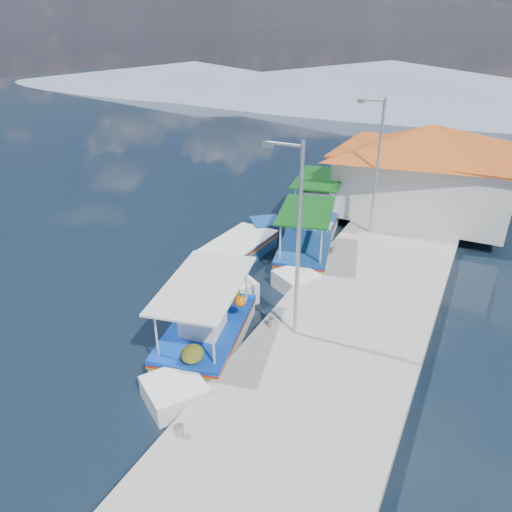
% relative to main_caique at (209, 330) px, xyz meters
% --- Properties ---
extents(ground, '(160.00, 160.00, 0.00)m').
position_rel_main_caique_xyz_m(ground, '(-2.09, -0.94, -0.47)').
color(ground, black).
rests_on(ground, ground).
extents(quay, '(5.00, 44.00, 0.50)m').
position_rel_main_caique_xyz_m(quay, '(3.81, 5.06, -0.22)').
color(quay, '#A9A79E').
rests_on(quay, ground).
extents(bollards, '(0.20, 17.20, 0.30)m').
position_rel_main_caique_xyz_m(bollards, '(1.71, 4.31, 0.18)').
color(bollards, '#A5A8AD').
rests_on(bollards, quay).
extents(main_caique, '(3.29, 7.29, 2.47)m').
position_rel_main_caique_xyz_m(main_caique, '(0.00, 0.00, 0.00)').
color(main_caique, white).
rests_on(main_caique, ground).
extents(caique_green_canopy, '(3.19, 6.75, 2.60)m').
position_rel_main_caique_xyz_m(caique_green_canopy, '(0.55, 6.91, -0.09)').
color(caique_green_canopy, white).
rests_on(caique_green_canopy, ground).
extents(caique_blue_hull, '(2.15, 6.48, 1.15)m').
position_rel_main_caique_xyz_m(caique_blue_hull, '(-2.19, 6.06, -0.16)').
color(caique_blue_hull, navy).
rests_on(caique_blue_hull, ground).
extents(caique_far, '(3.05, 7.40, 2.63)m').
position_rel_main_caique_xyz_m(caique_far, '(-0.51, 11.35, 0.01)').
color(caique_far, white).
rests_on(caique_far, ground).
extents(harbor_building, '(10.49, 10.49, 4.40)m').
position_rel_main_caique_xyz_m(harbor_building, '(4.10, 14.06, 2.30)').
color(harbor_building, silver).
rests_on(harbor_building, quay).
extents(lamp_post_near, '(1.21, 0.14, 6.00)m').
position_rel_main_caique_xyz_m(lamp_post_near, '(2.41, 1.06, 3.38)').
color(lamp_post_near, '#A5A8AD').
rests_on(lamp_post_near, quay).
extents(lamp_post_far, '(1.21, 0.14, 6.00)m').
position_rel_main_caique_xyz_m(lamp_post_far, '(2.41, 10.06, 3.38)').
color(lamp_post_far, '#A5A8AD').
rests_on(lamp_post_far, quay).
extents(mountain_ridge, '(171.40, 96.00, 5.50)m').
position_rel_main_caique_xyz_m(mountain_ridge, '(4.45, 55.06, 1.57)').
color(mountain_ridge, slate).
rests_on(mountain_ridge, ground).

